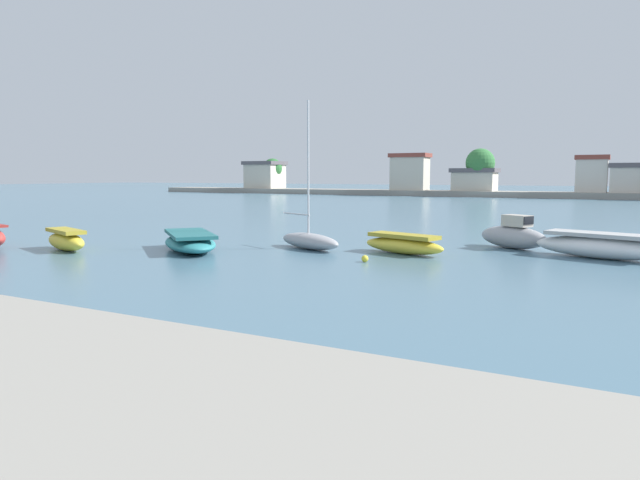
# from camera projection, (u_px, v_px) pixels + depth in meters

# --- Properties ---
(moored_boat_2) EXTENTS (3.85, 2.30, 1.01)m
(moored_boat_2) POSITION_uv_depth(u_px,v_px,m) (66.00, 240.00, 26.80)
(moored_boat_2) COLOR yellow
(moored_boat_2) RESTS_ON ground
(moored_boat_3) EXTENTS (5.63, 5.27, 0.88)m
(moored_boat_3) POSITION_uv_depth(u_px,v_px,m) (190.00, 242.00, 26.65)
(moored_boat_3) COLOR teal
(moored_boat_3) RESTS_ON ground
(moored_boat_4) EXTENTS (4.29, 2.81, 7.06)m
(moored_boat_4) POSITION_uv_depth(u_px,v_px,m) (309.00, 240.00, 27.27)
(moored_boat_4) COLOR #9E9EA3
(moored_boat_4) RESTS_ON ground
(moored_boat_5) EXTENTS (4.39, 2.41, 0.90)m
(moored_boat_5) POSITION_uv_depth(u_px,v_px,m) (403.00, 244.00, 25.65)
(moored_boat_5) COLOR yellow
(moored_boat_5) RESTS_ON ground
(moored_boat_6) EXTENTS (3.87, 2.95, 1.64)m
(moored_boat_6) POSITION_uv_depth(u_px,v_px,m) (513.00, 236.00, 27.45)
(moored_boat_6) COLOR #9E9EA3
(moored_boat_6) RESTS_ON ground
(moored_boat_7) EXTENTS (5.83, 3.13, 1.10)m
(moored_boat_7) POSITION_uv_depth(u_px,v_px,m) (601.00, 246.00, 24.16)
(moored_boat_7) COLOR white
(moored_boat_7) RESTS_ON ground
(mooring_buoy_3) EXTENTS (0.29, 0.29, 0.29)m
(mooring_buoy_3) POSITION_uv_depth(u_px,v_px,m) (365.00, 259.00, 23.16)
(mooring_buoy_3) COLOR yellow
(mooring_buoy_3) RESTS_ON ground
(mooring_buoy_4) EXTENTS (0.25, 0.25, 0.25)m
(mooring_buoy_4) POSITION_uv_depth(u_px,v_px,m) (606.00, 236.00, 32.15)
(mooring_buoy_4) COLOR yellow
(mooring_buoy_4) RESTS_ON ground
(distant_shoreline) EXTENTS (131.60, 7.42, 7.99)m
(distant_shoreline) POSITION_uv_depth(u_px,v_px,m) (466.00, 182.00, 95.63)
(distant_shoreline) COLOR gray
(distant_shoreline) RESTS_ON ground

